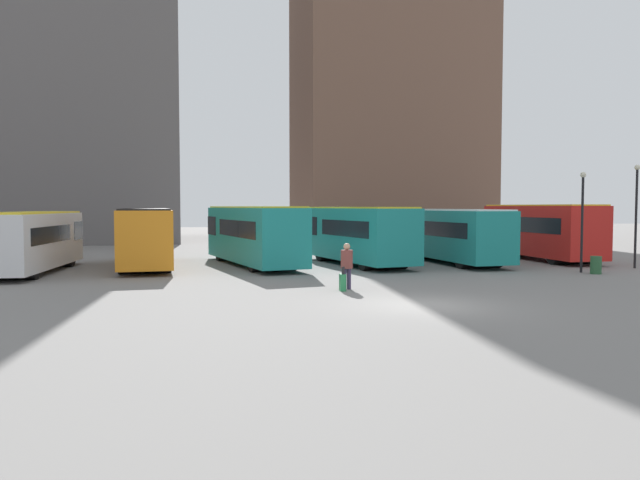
{
  "coord_description": "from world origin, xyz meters",
  "views": [
    {
      "loc": [
        -8.35,
        -18.68,
        3.22
      ],
      "look_at": [
        -0.59,
        10.59,
        1.59
      ],
      "focal_mm": 35.0,
      "sensor_mm": 36.0,
      "label": 1
    }
  ],
  "objects": [
    {
      "name": "lamp_post_0",
      "position": [
        11.73,
        7.31,
        2.93
      ],
      "size": [
        0.28,
        0.28,
        4.89
      ],
      "color": "black",
      "rests_on": "ground_plane"
    },
    {
      "name": "bus_3",
      "position": [
        2.5,
        14.0,
        1.73
      ],
      "size": [
        3.76,
        9.67,
        3.2
      ],
      "rotation": [
        0.0,
        0.0,
        1.69
      ],
      "color": "#19847F",
      "rests_on": "ground_plane"
    },
    {
      "name": "bus_1",
      "position": [
        -8.89,
        15.63,
        1.69
      ],
      "size": [
        2.72,
        10.22,
        3.12
      ],
      "rotation": [
        0.0,
        0.0,
        1.58
      ],
      "color": "orange",
      "rests_on": "ground_plane"
    },
    {
      "name": "ground_plane",
      "position": [
        0.0,
        0.0,
        0.0
      ],
      "size": [
        160.0,
        160.0,
        0.0
      ],
      "primitive_type": "plane",
      "color": "slate"
    },
    {
      "name": "traveler",
      "position": [
        -1.17,
        4.36,
        1.07
      ],
      "size": [
        0.51,
        0.51,
        1.8
      ],
      "rotation": [
        0.0,
        0.0,
        1.46
      ],
      "color": "#382D4C",
      "rests_on": "ground_plane"
    },
    {
      "name": "trash_bin",
      "position": [
        11.99,
        6.59,
        0.42
      ],
      "size": [
        0.52,
        0.52,
        0.85
      ],
      "color": "#285633",
      "rests_on": "ground_plane"
    },
    {
      "name": "bus_0",
      "position": [
        -14.21,
        14.1,
        1.61
      ],
      "size": [
        3.83,
        9.87,
        2.96
      ],
      "rotation": [
        0.0,
        0.0,
        1.44
      ],
      "color": "silver",
      "rests_on": "ground_plane"
    },
    {
      "name": "building_block_right",
      "position": [
        16.27,
        44.34,
        20.48
      ],
      "size": [
        20.04,
        10.76,
        40.96
      ],
      "color": "brown",
      "rests_on": "ground_plane"
    },
    {
      "name": "lamp_post_1",
      "position": [
        15.87,
        8.45,
        3.19
      ],
      "size": [
        0.28,
        0.28,
        5.39
      ],
      "color": "black",
      "rests_on": "ground_plane"
    },
    {
      "name": "bus_5",
      "position": [
        14.22,
        14.39,
        1.8
      ],
      "size": [
        3.05,
        10.01,
        3.33
      ],
      "rotation": [
        0.0,
        0.0,
        1.52
      ],
      "color": "red",
      "rests_on": "ground_plane"
    },
    {
      "name": "building_block_left",
      "position": [
        -18.87,
        44.34,
        16.56
      ],
      "size": [
        25.23,
        17.83,
        33.12
      ],
      "color": "#5B5656",
      "rests_on": "ground_plane"
    },
    {
      "name": "bus_2",
      "position": [
        -3.19,
        15.2,
        1.75
      ],
      "size": [
        4.01,
        11.25,
        3.23
      ],
      "rotation": [
        0.0,
        0.0,
        1.71
      ],
      "color": "#19847F",
      "rests_on": "ground_plane"
    },
    {
      "name": "bus_4",
      "position": [
        8.0,
        13.57,
        1.66
      ],
      "size": [
        2.5,
        9.68,
        3.07
      ],
      "rotation": [
        0.0,
        0.0,
        1.57
      ],
      "color": "#19847F",
      "rests_on": "ground_plane"
    },
    {
      "name": "suitcase",
      "position": [
        -1.47,
        3.94,
        0.33
      ],
      "size": [
        0.25,
        0.4,
        0.94
      ],
      "rotation": [
        0.0,
        0.0,
        1.46
      ],
      "color": "#28844C",
      "rests_on": "ground_plane"
    }
  ]
}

